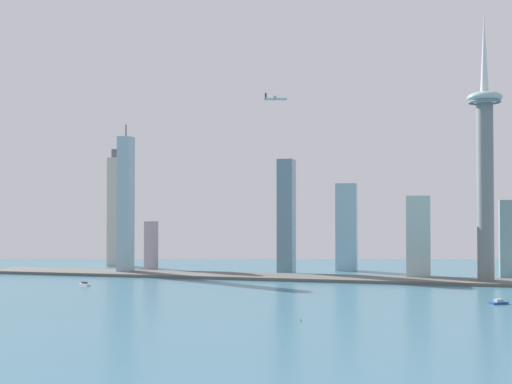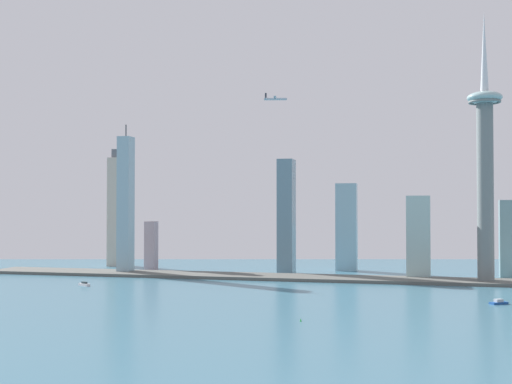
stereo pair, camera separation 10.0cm
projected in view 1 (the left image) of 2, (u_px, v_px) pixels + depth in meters
name	position (u px, v px, depth m)	size (l,w,h in m)	color
waterfront_pier	(273.00, 277.00, 729.60)	(676.53, 55.53, 3.36)	#565853
observation_tower	(485.00, 157.00, 681.15)	(35.29, 35.29, 281.10)	slate
skyscraper_0	(286.00, 216.00, 784.23)	(18.29, 26.06, 135.04)	slate
skyscraper_1	(418.00, 237.00, 724.66)	(25.53, 22.00, 90.88)	#9DBCB9
skyscraper_2	(508.00, 239.00, 738.65)	(17.66, 13.70, 86.37)	gray
skyscraper_3	(126.00, 205.00, 782.63)	(15.11, 17.88, 176.13)	#8BABBA
skyscraper_4	(347.00, 227.00, 821.61)	(25.93, 17.19, 107.87)	#88AFBF
skyscraper_5	(118.00, 210.00, 886.99)	(21.84, 20.29, 156.05)	#B9AF9F
skyscraper_6	(151.00, 246.00, 827.36)	(13.13, 14.60, 60.71)	#AA9096
boat_2	(499.00, 302.00, 535.04)	(15.59, 13.70, 4.06)	#19468E
boat_3	(84.00, 284.00, 660.63)	(15.33, 11.53, 4.04)	white
channel_buoy_0	(301.00, 320.00, 453.20)	(1.21, 1.21, 2.44)	green
airplane	(275.00, 99.00, 695.33)	(24.12, 22.43, 7.73)	#ADB7C4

